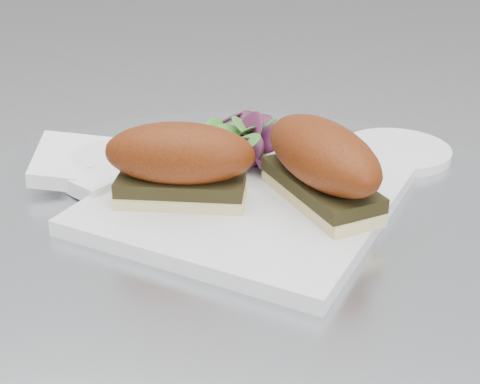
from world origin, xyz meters
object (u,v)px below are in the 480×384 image
object	(u,v)px
sandwich_left	(180,162)
sandwich_right	(322,162)
plate	(246,200)
saucer	(396,151)

from	to	relation	value
sandwich_left	sandwich_right	world-z (taller)	same
plate	saucer	bearing A→B (deg)	49.51
plate	sandwich_left	world-z (taller)	sandwich_left
sandwich_right	plate	bearing A→B (deg)	-130.35
sandwich_left	sandwich_right	distance (m)	0.14
plate	sandwich_left	bearing A→B (deg)	-150.37
plate	sandwich_right	size ratio (longest dim) A/B	1.59
saucer	sandwich_left	bearing A→B (deg)	-134.96
saucer	plate	bearing A→B (deg)	-130.49
sandwich_right	sandwich_left	bearing A→B (deg)	-115.85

